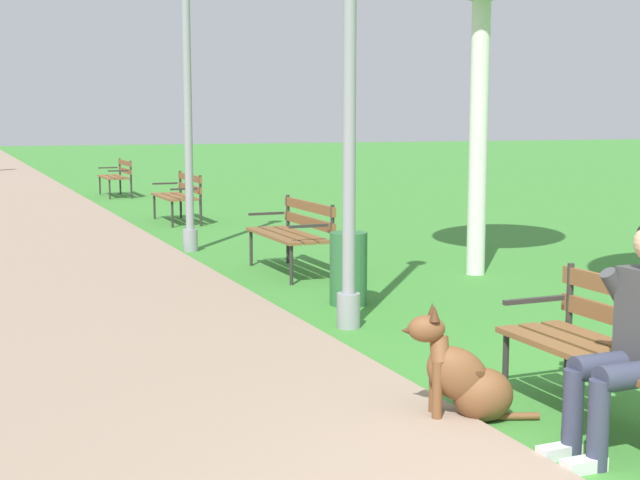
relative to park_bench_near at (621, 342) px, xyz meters
name	(u,v)px	position (x,y,z in m)	size (l,w,h in m)	color
park_bench_near	(621,342)	(0.00, 0.00, 0.00)	(0.55, 1.50, 0.85)	brown
park_bench_mid	(294,229)	(0.15, 5.60, 0.00)	(0.55, 1.50, 0.85)	brown
park_bench_far	(180,193)	(0.16, 11.15, 0.00)	(0.55, 1.50, 0.85)	brown
park_bench_furthest	(117,174)	(0.09, 16.83, 0.00)	(0.55, 1.50, 0.85)	brown
person_seated_on_near_bench	(637,329)	(-0.21, -0.35, 0.17)	(0.74, 0.49, 1.25)	#33384C
dog_brown	(465,378)	(-0.75, 0.44, -0.25)	(0.80, 0.44, 0.71)	brown
lamp_post_near	(350,52)	(-0.40, 2.87, 1.80)	(0.24, 0.24, 4.48)	gray
lamp_post_mid	(187,75)	(-0.53, 7.75, 1.83)	(0.24, 0.24, 4.54)	gray
litter_bin	(348,269)	(0.00, 3.74, -0.16)	(0.36, 0.36, 0.70)	#2D6638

